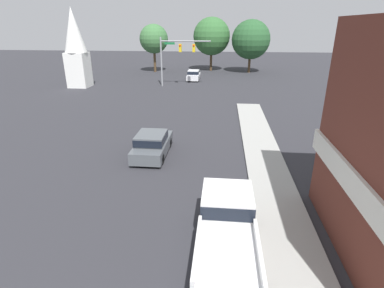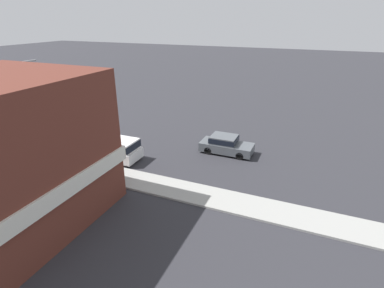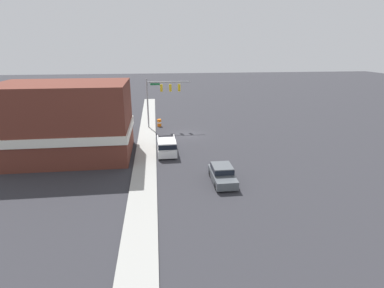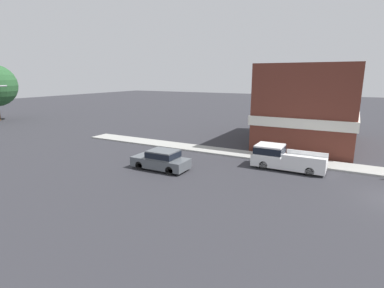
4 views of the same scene
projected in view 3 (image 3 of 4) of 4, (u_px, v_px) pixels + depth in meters
name	position (u px, v px, depth m)	size (l,w,h in m)	color
ground_plane	(187.00, 134.00, 42.76)	(200.00, 200.00, 0.00)	#2D2D33
sidewalk_curb	(147.00, 135.00, 42.08)	(2.40, 60.00, 0.14)	#9E9E99
near_signal_assembly	(162.00, 92.00, 44.62)	(6.60, 0.49, 7.46)	gray
car_lead	(222.00, 174.00, 27.71)	(1.94, 4.53, 1.56)	black
pickup_truck_parked	(167.00, 146.00, 34.93)	(2.14, 5.53, 1.81)	black
construction_barrel	(159.00, 123.00, 46.88)	(0.65, 0.65, 1.14)	orange
corner_brick_building	(66.00, 122.00, 33.13)	(14.08, 9.38, 8.32)	brown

